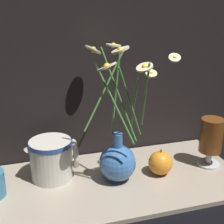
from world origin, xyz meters
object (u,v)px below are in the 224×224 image
at_px(ceramic_pitcher, 52,157).
at_px(orange_fruit, 160,163).
at_px(tea_glass, 211,138).
at_px(vase_with_flowers, 118,156).

distance_m(ceramic_pitcher, orange_fruit, 0.29).
bearing_deg(tea_glass, ceramic_pitcher, 172.54).
xyz_separation_m(vase_with_flowers, tea_glass, (0.28, 0.00, 0.01)).
relative_size(tea_glass, orange_fruit, 1.93).
bearing_deg(vase_with_flowers, tea_glass, 0.98).
bearing_deg(orange_fruit, ceramic_pitcher, 167.34).
xyz_separation_m(tea_glass, orange_fruit, (-0.16, -0.01, -0.05)).
xyz_separation_m(vase_with_flowers, orange_fruit, (0.12, -0.00, -0.04)).
distance_m(vase_with_flowers, tea_glass, 0.28).
xyz_separation_m(ceramic_pitcher, orange_fruit, (0.28, -0.06, -0.03)).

